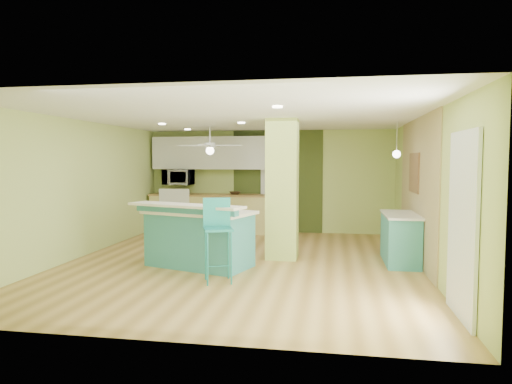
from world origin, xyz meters
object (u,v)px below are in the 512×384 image
at_px(bar_stool, 217,226).
at_px(canister, 211,205).
at_px(peninsula, 199,237).
at_px(fruit_bowl, 235,193).
at_px(side_counter, 400,238).

relative_size(bar_stool, canister, 6.30).
bearing_deg(peninsula, canister, 37.84).
relative_size(peninsula, bar_stool, 1.74).
bearing_deg(bar_stool, fruit_bowl, 78.78).
xyz_separation_m(bar_stool, fruit_bowl, (-0.70, 4.41, 0.16)).
xyz_separation_m(bar_stool, side_counter, (2.81, 1.67, -0.39)).
height_order(fruit_bowl, canister, canister).
relative_size(peninsula, canister, 10.96).
relative_size(bar_stool, fruit_bowl, 4.30).
bearing_deg(side_counter, canister, -166.39).
bearing_deg(fruit_bowl, peninsula, -87.43).
relative_size(bar_stool, side_counter, 0.92).
relative_size(peninsula, fruit_bowl, 7.48).
height_order(bar_stool, canister, bar_stool).
bearing_deg(canister, peninsula, -159.81).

